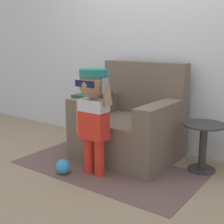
{
  "coord_description": "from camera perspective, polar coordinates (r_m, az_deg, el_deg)",
  "views": [
    {
      "loc": [
        1.74,
        -2.68,
        1.27
      ],
      "look_at": [
        -0.06,
        -0.19,
        0.57
      ],
      "focal_mm": 50.0,
      "sensor_mm": 36.0,
      "label": 1
    }
  ],
  "objects": [
    {
      "name": "wall_back",
      "position": [
        3.73,
        8.22,
        13.11
      ],
      "size": [
        10.0,
        0.05,
        2.6
      ],
      "color": "silver",
      "rests_on": "ground_plane"
    },
    {
      "name": "person_child",
      "position": [
        2.91,
        -3.42,
        1.16
      ],
      "size": [
        0.42,
        0.31,
        1.03
      ],
      "color": "red",
      "rests_on": "ground_plane"
    },
    {
      "name": "side_table",
      "position": [
        3.22,
        16.34,
        -5.39
      ],
      "size": [
        0.42,
        0.42,
        0.49
      ],
      "color": "#333333",
      "rests_on": "ground_plane"
    },
    {
      "name": "ground_plane",
      "position": [
        3.44,
        2.61,
        -8.92
      ],
      "size": [
        10.0,
        10.0,
        0.0
      ],
      "primitive_type": "plane",
      "color": "#998466"
    },
    {
      "name": "rug",
      "position": [
        3.24,
        -1.13,
        -10.22
      ],
      "size": [
        1.88,
        0.94,
        0.01
      ],
      "color": "brown",
      "rests_on": "ground_plane"
    },
    {
      "name": "toy_ball",
      "position": [
        3.13,
        -8.9,
        -9.85
      ],
      "size": [
        0.15,
        0.15,
        0.15
      ],
      "color": "#3399D1",
      "rests_on": "ground_plane"
    },
    {
      "name": "armchair",
      "position": [
        3.46,
        3.32,
        -2.53
      ],
      "size": [
        1.05,
        0.86,
        1.05
      ],
      "color": "#6B5B4C",
      "rests_on": "ground_plane"
    }
  ]
}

